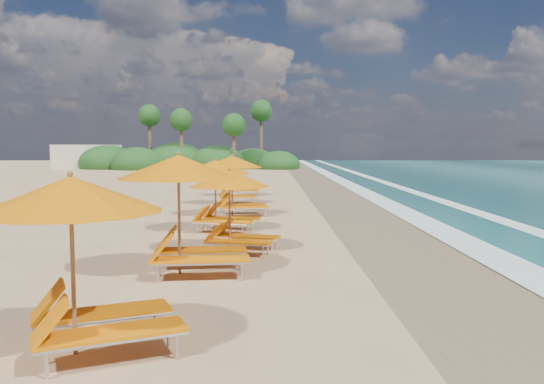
% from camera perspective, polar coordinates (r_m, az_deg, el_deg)
% --- Properties ---
extents(ground, '(160.00, 160.00, 0.00)m').
position_cam_1_polar(ground, '(18.95, 0.00, -3.62)').
color(ground, tan).
rests_on(ground, ground).
extents(wet_sand, '(4.00, 160.00, 0.01)m').
position_cam_1_polar(wet_sand, '(19.39, 11.93, -3.51)').
color(wet_sand, '#867150').
rests_on(wet_sand, ground).
extents(surf_foam, '(4.00, 160.00, 0.01)m').
position_cam_1_polar(surf_foam, '(20.13, 19.47, -3.32)').
color(surf_foam, white).
rests_on(surf_foam, ground).
extents(station_0, '(3.22, 3.18, 2.47)m').
position_cam_1_polar(station_0, '(7.83, -18.51, -5.84)').
color(station_0, olive).
rests_on(station_0, ground).
extents(station_1, '(3.07, 2.89, 2.67)m').
position_cam_1_polar(station_1, '(12.07, -8.60, -1.39)').
color(station_1, olive).
rests_on(station_1, ground).
extents(station_2, '(2.72, 2.63, 2.20)m').
position_cam_1_polar(station_2, '(14.48, -3.76, -1.36)').
color(station_2, olive).
rests_on(station_2, ground).
extents(station_3, '(2.99, 2.90, 2.39)m').
position_cam_1_polar(station_3, '(18.00, -5.31, 0.19)').
color(station_3, olive).
rests_on(station_3, ground).
extents(station_4, '(2.93, 2.80, 2.44)m').
position_cam_1_polar(station_4, '(21.89, -3.64, 1.13)').
color(station_4, olive).
rests_on(station_4, ground).
extents(station_5, '(2.70, 2.57, 2.28)m').
position_cam_1_polar(station_5, '(26.21, -3.99, 1.55)').
color(station_5, olive).
rests_on(station_5, ground).
extents(station_6, '(2.33, 2.18, 2.06)m').
position_cam_1_polar(station_6, '(30.26, -3.24, 1.77)').
color(station_6, olive).
rests_on(station_6, ground).
extents(treeline, '(25.80, 8.80, 9.74)m').
position_cam_1_polar(treeline, '(65.02, -9.04, 3.25)').
color(treeline, '#163D14').
rests_on(treeline, ground).
extents(beach_building, '(7.00, 5.00, 2.80)m').
position_cam_1_polar(beach_building, '(70.25, -18.52, 3.51)').
color(beach_building, beige).
rests_on(beach_building, ground).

